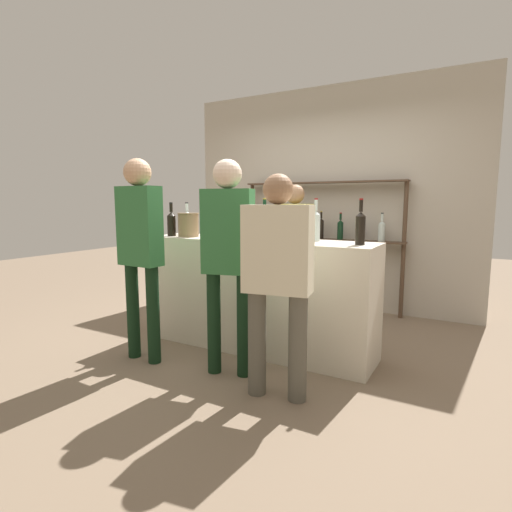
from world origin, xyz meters
The scene contains 15 objects.
ground_plane centered at (0.00, 0.00, 0.00)m, with size 16.00×16.00×0.00m, color #7A6651.
bar_counter centered at (0.00, 0.00, 0.51)m, with size 2.19×0.53×1.02m, color beige.
back_wall centered at (0.00, 1.86, 1.40)m, with size 3.79×0.12×2.80m, color #B2A899.
back_shelf centered at (0.00, 1.68, 1.07)m, with size 2.07×0.18×1.61m.
counter_bottle_0 centered at (0.95, -0.01, 1.16)m, with size 0.08×0.08×0.36m.
counter_bottle_1 centered at (0.03, 0.12, 1.17)m, with size 0.09×0.09×0.37m.
counter_bottle_2 centered at (-0.90, -0.10, 1.15)m, with size 0.08×0.08×0.33m.
counter_bottle_3 centered at (0.53, 0.11, 1.16)m, with size 0.08×0.08×0.37m.
counter_bottle_4 centered at (-0.92, 0.16, 1.15)m, with size 0.08×0.08×0.33m.
ice_bucket centered at (-0.71, -0.08, 1.14)m, with size 0.21×0.21×0.23m.
cork_jar centered at (-0.40, -0.09, 1.08)m, with size 0.13×0.13×0.13m.
server_behind_counter centered at (0.04, 0.76, 0.90)m, with size 0.45×0.27×1.54m.
customer_right centered at (0.60, -0.76, 0.89)m, with size 0.49×0.28×1.54m.
customer_center centered at (0.10, -0.61, 1.01)m, with size 0.42×0.26×1.67m.
customer_left centered at (-0.70, -0.73, 1.03)m, with size 0.39×0.22×1.71m.
Camera 1 is at (1.78, -3.14, 1.36)m, focal length 28.00 mm.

